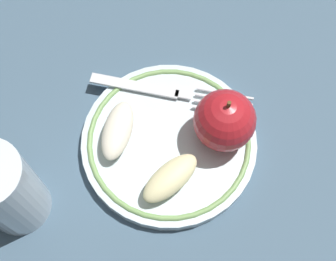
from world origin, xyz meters
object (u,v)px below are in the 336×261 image
(plate, at_px, (168,141))
(drinking_glass, at_px, (5,190))
(apple_slice_back, at_px, (118,130))
(fork, at_px, (166,92))
(apple_slice_front, at_px, (170,178))
(apple_red_whole, at_px, (225,121))

(plate, relative_size, drinking_glass, 1.74)
(drinking_glass, bearing_deg, apple_slice_back, 143.10)
(apple_slice_back, relative_size, fork, 0.37)
(plate, distance_m, apple_slice_back, 0.06)
(plate, xyz_separation_m, apple_slice_back, (0.01, -0.05, 0.02))
(apple_slice_back, xyz_separation_m, drinking_glass, (0.10, -0.08, 0.03))
(plate, bearing_deg, fork, -160.63)
(plate, distance_m, drinking_glass, 0.18)
(apple_slice_front, height_order, drinking_glass, drinking_glass)
(fork, bearing_deg, plate, -75.23)
(plate, height_order, fork, fork)
(fork, xyz_separation_m, drinking_glass, (0.16, -0.11, 0.04))
(plate, bearing_deg, drinking_glass, -48.83)
(apple_slice_front, bearing_deg, drinking_glass, 144.90)
(plate, distance_m, apple_slice_front, 0.05)
(drinking_glass, bearing_deg, fork, 146.38)
(plate, xyz_separation_m, apple_red_whole, (-0.02, 0.05, 0.04))
(drinking_glass, bearing_deg, apple_slice_front, 114.41)
(plate, distance_m, fork, 0.06)
(apple_red_whole, xyz_separation_m, drinking_glass, (0.13, -0.18, 0.01))
(apple_slice_front, xyz_separation_m, drinking_glass, (0.07, -0.14, 0.03))
(apple_slice_back, bearing_deg, fork, -32.38)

